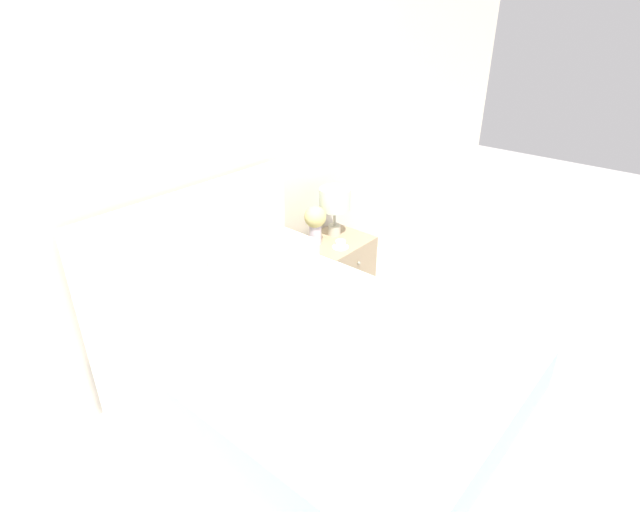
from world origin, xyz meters
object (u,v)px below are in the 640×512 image
at_px(bed, 307,376).
at_px(nightstand, 335,271).
at_px(table_lamp, 335,201).
at_px(flower_vase, 315,221).
at_px(teacup, 340,245).

height_order(bed, nightstand, bed).
bearing_deg(table_lamp, flower_vase, 176.72).
bearing_deg(teacup, flower_vase, 109.76).
height_order(bed, flower_vase, bed).
bearing_deg(flower_vase, table_lamp, -3.28).
bearing_deg(bed, table_lamp, 32.93).
bearing_deg(nightstand, bed, -147.99).
xyz_separation_m(bed, teacup, (0.99, 0.56, 0.22)).
xyz_separation_m(table_lamp, teacup, (-0.14, -0.16, -0.24)).
height_order(flower_vase, teacup, flower_vase).
height_order(nightstand, teacup, teacup).
height_order(table_lamp, flower_vase, table_lamp).
xyz_separation_m(table_lamp, flower_vase, (-0.20, 0.01, -0.09)).
relative_size(nightstand, teacup, 4.42).
relative_size(nightstand, table_lamp, 1.43).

